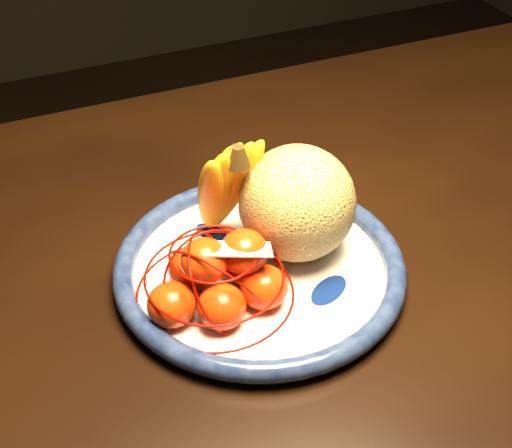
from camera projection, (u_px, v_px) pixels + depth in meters
name	position (u px, v px, depth m)	size (l,w,h in m)	color
dining_table	(340.00, 291.00, 0.92)	(1.52, 0.91, 0.76)	black
fruit_bowl	(259.00, 268.00, 0.81)	(0.33, 0.33, 0.03)	white
cantaloupe	(297.00, 203.00, 0.80)	(0.13, 0.13, 0.13)	olive
banana_bunch	(223.00, 185.00, 0.80)	(0.10, 0.10, 0.16)	yellow
mandarin_bag	(219.00, 278.00, 0.75)	(0.21, 0.21, 0.11)	red
price_tag	(237.00, 249.00, 0.73)	(0.07, 0.03, 0.00)	white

